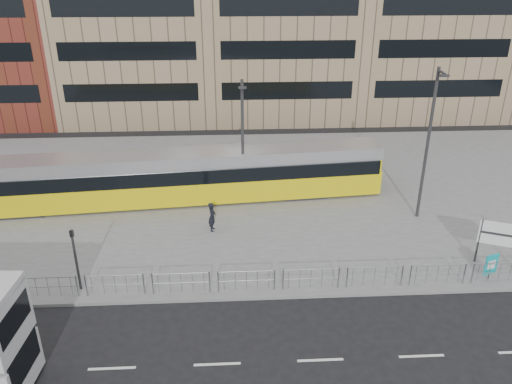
{
  "coord_description": "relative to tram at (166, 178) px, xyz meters",
  "views": [
    {
      "loc": [
        -1.32,
        -18.74,
        13.96
      ],
      "look_at": [
        0.04,
        6.0,
        2.68
      ],
      "focal_mm": 35.0,
      "sensor_mm": 36.0,
      "label": 1
    }
  ],
  "objects": [
    {
      "name": "ground",
      "position": [
        5.41,
        -10.47,
        -1.78
      ],
      "size": [
        120.0,
        120.0,
        0.0
      ],
      "primitive_type": "plane",
      "color": "black",
      "rests_on": "ground"
    },
    {
      "name": "plaza",
      "position": [
        5.41,
        1.53,
        -1.71
      ],
      "size": [
        64.0,
        24.0,
        0.15
      ],
      "primitive_type": "cube",
      "color": "slate",
      "rests_on": "ground"
    },
    {
      "name": "kerb",
      "position": [
        5.41,
        -10.42,
        -1.71
      ],
      "size": [
        64.0,
        0.25,
        0.17
      ],
      "primitive_type": "cube",
      "color": "gray",
      "rests_on": "ground"
    },
    {
      "name": "pedestrian_barrier",
      "position": [
        7.41,
        -9.97,
        -0.8
      ],
      "size": [
        32.07,
        0.07,
        1.1
      ],
      "color": "gray",
      "rests_on": "plaza"
    },
    {
      "name": "road_markings",
      "position": [
        6.41,
        -14.47,
        -1.78
      ],
      "size": [
        62.0,
        0.12,
        0.01
      ],
      "primitive_type": "cube",
      "color": "white",
      "rests_on": "ground"
    },
    {
      "name": "tram",
      "position": [
        0.0,
        0.0,
        0.0
      ],
      "size": [
        27.72,
        5.21,
        3.25
      ],
      "rotation": [
        0.0,
        0.0,
        0.09
      ],
      "color": "yellow",
      "rests_on": "plaza"
    },
    {
      "name": "station_sign",
      "position": [
        17.33,
        -8.46,
        0.02
      ],
      "size": [
        1.93,
        0.91,
        2.38
      ],
      "rotation": [
        0.0,
        0.0,
        -0.41
      ],
      "color": "#2D2D30",
      "rests_on": "plaza"
    },
    {
      "name": "ad_panel",
      "position": [
        16.41,
        -9.67,
        -0.84
      ],
      "size": [
        0.71,
        0.26,
        1.37
      ],
      "rotation": [
        0.0,
        0.0,
        0.29
      ],
      "color": "#2D2D30",
      "rests_on": "plaza"
    },
    {
      "name": "pedestrian",
      "position": [
        2.99,
        -4.03,
        -0.77
      ],
      "size": [
        0.49,
        0.67,
        1.72
      ],
      "primitive_type": "imported",
      "rotation": [
        0.0,
        0.0,
        1.44
      ],
      "color": "black",
      "rests_on": "plaza"
    },
    {
      "name": "traffic_light_west",
      "position": [
        -3.04,
        -9.38,
        0.34
      ],
      "size": [
        0.19,
        0.22,
        3.1
      ],
      "rotation": [
        0.0,
        0.0,
        -0.13
      ],
      "color": "#2D2D30",
      "rests_on": "plaza"
    },
    {
      "name": "lamp_post_west",
      "position": [
        4.87,
        -0.41,
        2.65
      ],
      "size": [
        0.45,
        1.04,
        7.83
      ],
      "color": "#2D2D30",
      "rests_on": "plaza"
    },
    {
      "name": "lamp_post_east",
      "position": [
        15.28,
        -3.02,
        3.2
      ],
      "size": [
        0.45,
        1.04,
        8.91
      ],
      "color": "#2D2D30",
      "rests_on": "plaza"
    }
  ]
}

